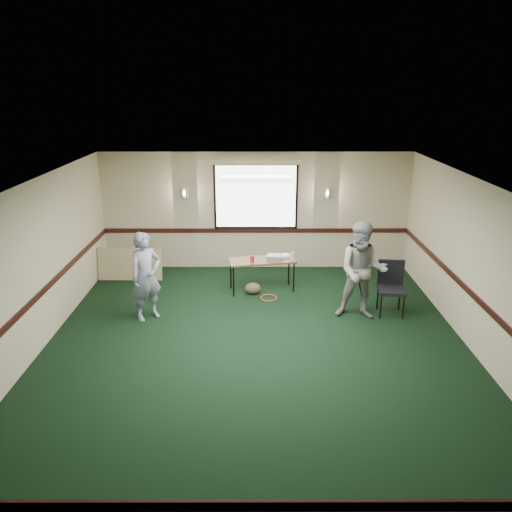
{
  "coord_description": "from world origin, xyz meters",
  "views": [
    {
      "loc": [
        -0.01,
        -7.11,
        4.1
      ],
      "look_at": [
        0.0,
        1.3,
        1.2
      ],
      "focal_mm": 35.0,
      "sensor_mm": 36.0,
      "label": 1
    }
  ],
  "objects_px": {
    "person_right": "(362,271)",
    "projector": "(274,257)",
    "conference_chair": "(391,283)",
    "person_left": "(146,276)",
    "folding_table": "(262,262)"
  },
  "relations": [
    {
      "from": "conference_chair",
      "to": "person_left",
      "type": "distance_m",
      "value": 4.53
    },
    {
      "from": "person_left",
      "to": "person_right",
      "type": "xyz_separation_m",
      "value": [
        3.91,
        0.03,
        0.09
      ]
    },
    {
      "from": "folding_table",
      "to": "person_right",
      "type": "distance_m",
      "value": 2.22
    },
    {
      "from": "projector",
      "to": "person_left",
      "type": "distance_m",
      "value": 2.7
    },
    {
      "from": "conference_chair",
      "to": "person_right",
      "type": "distance_m",
      "value": 0.73
    },
    {
      "from": "projector",
      "to": "person_right",
      "type": "relative_size",
      "value": 0.17
    },
    {
      "from": "folding_table",
      "to": "conference_chair",
      "type": "distance_m",
      "value": 2.62
    },
    {
      "from": "person_right",
      "to": "projector",
      "type": "bearing_deg",
      "value": 149.61
    },
    {
      "from": "projector",
      "to": "conference_chair",
      "type": "xyz_separation_m",
      "value": [
        2.15,
        -1.04,
        -0.15
      ]
    },
    {
      "from": "projector",
      "to": "person_left",
      "type": "height_order",
      "value": "person_left"
    },
    {
      "from": "folding_table",
      "to": "conference_chair",
      "type": "bearing_deg",
      "value": -33.83
    },
    {
      "from": "person_left",
      "to": "projector",
      "type": "bearing_deg",
      "value": -12.26
    },
    {
      "from": "person_left",
      "to": "person_right",
      "type": "bearing_deg",
      "value": -40.54
    },
    {
      "from": "conference_chair",
      "to": "person_right",
      "type": "bearing_deg",
      "value": -154.33
    },
    {
      "from": "conference_chair",
      "to": "person_left",
      "type": "relative_size",
      "value": 0.61
    }
  ]
}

